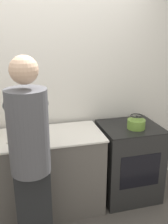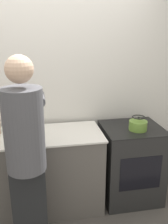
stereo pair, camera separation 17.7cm
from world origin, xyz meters
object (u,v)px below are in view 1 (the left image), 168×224
Objects in this scene: oven at (128,161)px; knife at (30,135)px; cutting_board at (26,137)px; person at (30,155)px; kettle at (136,123)px.

oven is 3.83× the size of knife.
oven is 2.40× the size of cutting_board.
cutting_board is at bearing -132.44° from knife.
person reaches higher than knife.
cutting_board is (-1.17, -0.03, 0.46)m from oven.
cutting_board is 1.59× the size of knife.
knife is 1.16m from kettle.
oven is at bearing 1.34° from cutting_board.
cutting_board is 1.20m from kettle.
knife is at bearing 176.18° from kettle.
cutting_board is (-0.02, 0.52, -0.06)m from person.
person is at bearing -154.45° from oven.
oven is at bearing 108.75° from kettle.
knife reaches higher than cutting_board.
person reaches higher than cutting_board.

